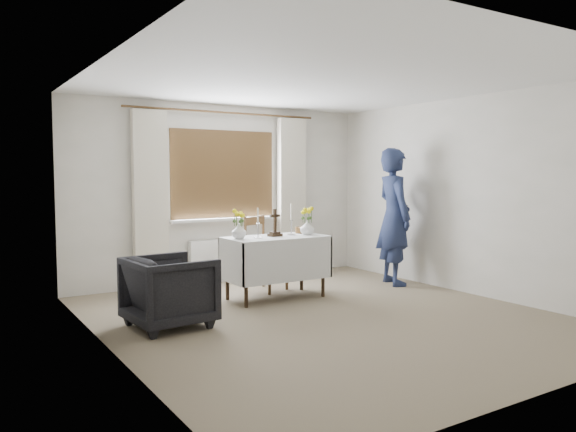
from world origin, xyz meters
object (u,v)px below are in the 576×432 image
object	(u,v)px
person	(394,217)
wooden_cross	(275,223)
altar_table	(276,267)
wooden_chair	(266,254)
flower_vase_left	(239,231)
armchair	(170,291)
flower_vase_right	(307,228)

from	to	relation	value
person	wooden_cross	world-z (taller)	person
altar_table	person	bearing A→B (deg)	-3.29
altar_table	wooden_cross	world-z (taller)	wooden_cross
wooden_chair	flower_vase_left	xyz separation A→B (m)	(-0.62, -0.44, 0.37)
armchair	wooden_cross	xyz separation A→B (m)	(1.56, 0.56, 0.57)
wooden_cross	armchair	bearing A→B (deg)	-167.00
altar_table	flower_vase_left	distance (m)	0.68
altar_table	person	size ratio (longest dim) A/B	0.66
altar_table	wooden_cross	size ratio (longest dim) A/B	3.69
altar_table	armchair	distance (m)	1.65
wooden_cross	flower_vase_right	bearing A→B (deg)	-15.72
wooden_chair	person	size ratio (longest dim) A/B	0.52
wooden_chair	flower_vase_right	size ratio (longest dim) A/B	5.37
armchair	flower_vase_right	xyz separation A→B (m)	(1.99, 0.50, 0.49)
person	wooden_cross	size ratio (longest dim) A/B	5.58
person	flower_vase_left	xyz separation A→B (m)	(-2.33, 0.13, -0.09)
altar_table	flower_vase_left	world-z (taller)	flower_vase_left
altar_table	wooden_cross	bearing A→B (deg)	78.00
person	altar_table	bearing A→B (deg)	103.23
wooden_chair	armchair	size ratio (longest dim) A/B	1.24
armchair	flower_vase_left	world-z (taller)	flower_vase_left
wooden_chair	wooden_cross	world-z (taller)	wooden_cross
wooden_chair	flower_vase_right	distance (m)	0.69
person	flower_vase_left	bearing A→B (deg)	103.29
flower_vase_right	altar_table	bearing A→B (deg)	174.76
person	flower_vase_right	xyz separation A→B (m)	(-1.41, 0.07, -0.09)
wooden_cross	flower_vase_left	xyz separation A→B (m)	(-0.49, -0.00, -0.08)
armchair	flower_vase_right	world-z (taller)	flower_vase_right
person	flower_vase_left	size ratio (longest dim) A/B	10.36
wooden_chair	flower_vase_right	bearing A→B (deg)	-82.30
armchair	flower_vase_left	size ratio (longest dim) A/B	4.35
altar_table	armchair	xyz separation A→B (m)	(-1.56, -0.54, -0.02)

